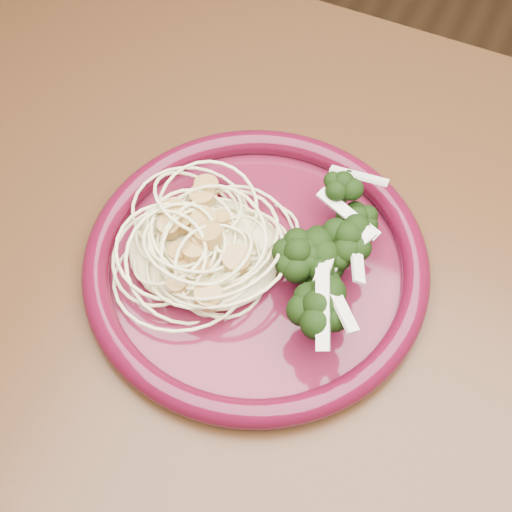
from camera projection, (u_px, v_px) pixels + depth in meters
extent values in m
cube|color=#472814|center=(141.00, 314.00, 0.57)|extent=(1.20, 0.80, 0.04)
cylinder|color=#4D0F20|center=(256.00, 268.00, 0.57)|extent=(0.31, 0.31, 0.01)
torus|color=#4D071B|center=(256.00, 262.00, 0.56)|extent=(0.32, 0.32, 0.02)
ellipsoid|color=#F2EAA5|center=(203.00, 244.00, 0.56)|extent=(0.14, 0.13, 0.03)
ellipsoid|color=black|center=(323.00, 263.00, 0.54)|extent=(0.11, 0.15, 0.05)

